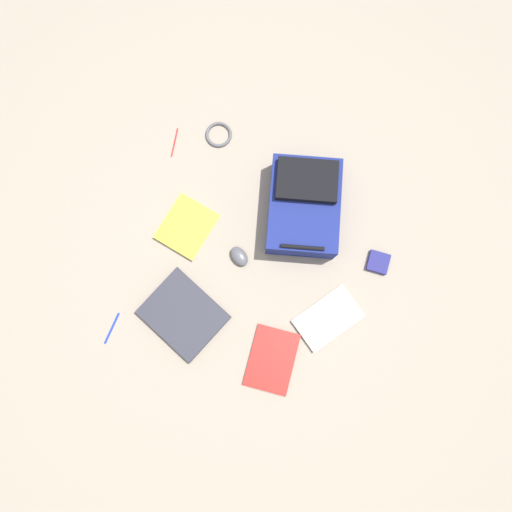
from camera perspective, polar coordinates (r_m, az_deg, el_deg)
name	(u,v)px	position (r m, az deg, el deg)	size (l,w,h in m)	color
ground_plane	(244,263)	(2.06, -1.47, -0.82)	(3.74, 3.74, 0.00)	gray
backpack	(304,205)	(2.04, 5.85, 6.20)	(0.43, 0.49, 0.18)	navy
laptop	(183,314)	(2.05, -8.86, -7.05)	(0.38, 0.34, 0.03)	#24242C
book_red	(272,360)	(2.04, 1.95, -12.49)	(0.24, 0.30, 0.01)	silver
book_comic	(328,318)	(2.05, 8.76, -7.51)	(0.28, 0.32, 0.02)	silver
book_blue	(187,227)	(2.10, -8.40, 3.55)	(0.22, 0.25, 0.02)	silver
computer_mouse	(239,256)	(2.04, -2.06, -0.03)	(0.06, 0.10, 0.04)	#4C4C51
cable_coil	(219,135)	(2.22, -4.57, 14.54)	(0.12, 0.12, 0.01)	#4C4C51
pen_black	(112,328)	(2.13, -17.19, -8.41)	(0.01, 0.01, 0.14)	#1933B2
pen_blue	(174,142)	(2.23, -9.91, 13.50)	(0.01, 0.01, 0.14)	red
earbud_pouch	(378,262)	(2.12, 14.67, -0.74)	(0.09, 0.09, 0.03)	navy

